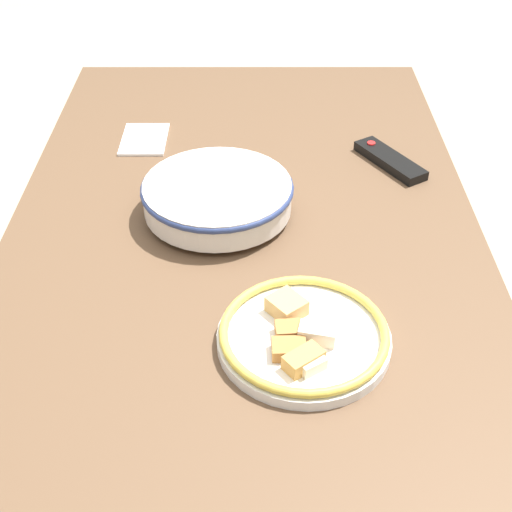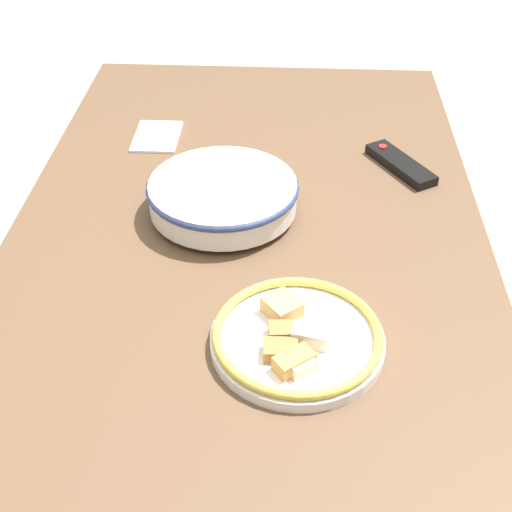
{
  "view_description": "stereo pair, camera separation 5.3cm",
  "coord_description": "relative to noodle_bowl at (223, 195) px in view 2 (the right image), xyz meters",
  "views": [
    {
      "loc": [
        1.05,
        0.02,
        1.53
      ],
      "look_at": [
        0.11,
        0.02,
        0.8
      ],
      "focal_mm": 50.0,
      "sensor_mm": 36.0,
      "label": 1
    },
    {
      "loc": [
        1.05,
        0.08,
        1.53
      ],
      "look_at": [
        0.11,
        0.02,
        0.8
      ],
      "focal_mm": 50.0,
      "sensor_mm": 36.0,
      "label": 2
    }
  ],
  "objects": [
    {
      "name": "noodle_bowl",
      "position": [
        0.0,
        0.0,
        0.0
      ],
      "size": [
        0.28,
        0.28,
        0.07
      ],
      "color": "silver",
      "rests_on": "dining_table"
    },
    {
      "name": "ground_plane",
      "position": [
        0.06,
        0.05,
        -0.8
      ],
      "size": [
        8.0,
        8.0,
        0.0
      ],
      "primitive_type": "plane",
      "color": "#B7A88E"
    },
    {
      "name": "tv_remote",
      "position": [
        -0.18,
        0.35,
        -0.03
      ],
      "size": [
        0.18,
        0.14,
        0.02
      ],
      "rotation": [
        0.0,
        0.0,
        2.13
      ],
      "color": "black",
      "rests_on": "dining_table"
    },
    {
      "name": "dining_table",
      "position": [
        0.06,
        0.05,
        -0.12
      ],
      "size": [
        1.5,
        0.88,
        0.76
      ],
      "color": "brown",
      "rests_on": "ground_plane"
    },
    {
      "name": "food_plate",
      "position": [
        0.35,
        0.14,
        -0.02
      ],
      "size": [
        0.26,
        0.26,
        0.04
      ],
      "color": "white",
      "rests_on": "dining_table"
    },
    {
      "name": "folded_napkin",
      "position": [
        -0.29,
        -0.18,
        -0.04
      ],
      "size": [
        0.14,
        0.1,
        0.01
      ],
      "color": "white",
      "rests_on": "dining_table"
    }
  ]
}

